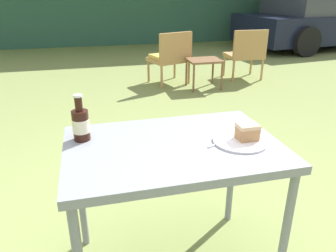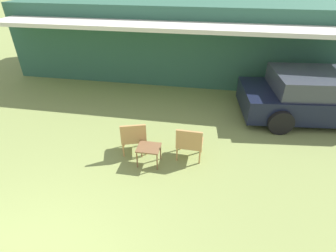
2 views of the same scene
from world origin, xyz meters
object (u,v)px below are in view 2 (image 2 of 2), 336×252
at_px(wicker_chair_plain, 190,142).
at_px(parked_car, 321,97).
at_px(wicker_chair_cushioned, 134,136).
at_px(garden_side_table, 149,149).

bearing_deg(wicker_chair_plain, parked_car, -141.21).
distance_m(wicker_chair_cushioned, garden_side_table, 0.55).
height_order(wicker_chair_cushioned, wicker_chair_plain, same).
bearing_deg(parked_car, wicker_chair_cushioned, -157.73).
height_order(parked_car, wicker_chair_cushioned, parked_car).
bearing_deg(garden_side_table, wicker_chair_cushioned, 141.54).
bearing_deg(wicker_chair_cushioned, parked_car, -169.57).
bearing_deg(wicker_chair_plain, garden_side_table, 22.65).
height_order(parked_car, garden_side_table, parked_car).
bearing_deg(wicker_chair_cushioned, wicker_chair_plain, 160.94).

